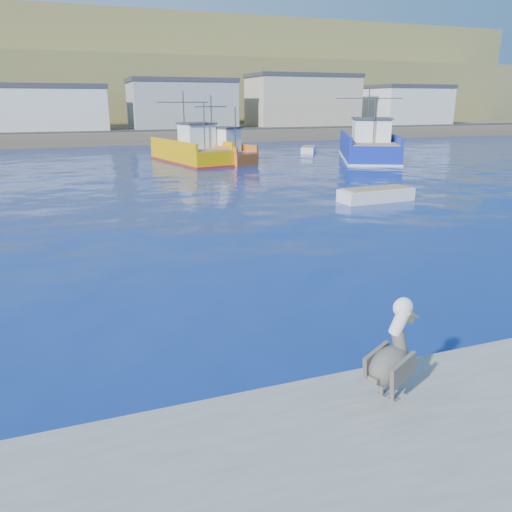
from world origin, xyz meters
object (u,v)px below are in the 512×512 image
at_px(skiff_mid, 376,196).
at_px(skiff_far, 309,150).
at_px(boat_orange, 220,152).
at_px(pelican, 393,357).
at_px(trawler_yellow_b, 191,151).
at_px(trawler_blue, 368,147).

bearing_deg(skiff_mid, skiff_far, 71.94).
relative_size(boat_orange, pelican, 4.46).
relative_size(skiff_far, pelican, 2.24).
distance_m(trawler_yellow_b, pelican, 40.35).
bearing_deg(skiff_mid, boat_orange, 98.38).
relative_size(trawler_blue, boat_orange, 1.79).
bearing_deg(skiff_far, pelican, -114.10).
bearing_deg(pelican, skiff_far, 65.90).
relative_size(boat_orange, skiff_far, 1.99).
distance_m(trawler_yellow_b, boat_orange, 2.70).
height_order(trawler_yellow_b, pelican, trawler_yellow_b).
distance_m(boat_orange, pelican, 39.66).
bearing_deg(boat_orange, trawler_yellow_b, 155.29).
xyz_separation_m(trawler_yellow_b, trawler_blue, (17.08, -2.96, 0.15)).
bearing_deg(boat_orange, trawler_blue, -7.16).
distance_m(trawler_yellow_b, trawler_blue, 17.33).
relative_size(skiff_mid, pelican, 2.47).
xyz_separation_m(skiff_mid, skiff_far, (8.85, 27.14, -0.03)).
bearing_deg(skiff_far, boat_orange, -153.35).
xyz_separation_m(skiff_far, pelican, (-20.05, -44.83, 0.99)).
xyz_separation_m(skiff_mid, pelican, (-11.20, -17.69, 0.96)).
height_order(trawler_yellow_b, skiff_far, trawler_yellow_b).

